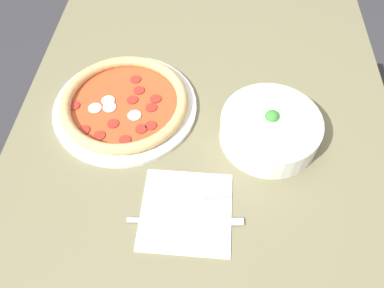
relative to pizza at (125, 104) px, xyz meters
The scene contains 7 objects.
ground_plane 0.79m from the pizza, 87.28° to the left, with size 8.00×8.00×0.00m, color #333338.
dining_table 0.23m from the pizza, 87.28° to the left, with size 1.14×0.88×0.75m.
pizza is the anchor object (origin of this frame).
bowl 0.34m from the pizza, 79.23° to the left, with size 0.22×0.22×0.08m.
napkin 0.31m from the pizza, 32.86° to the left, with size 0.18×0.18×0.00m.
fork 0.28m from the pizza, 35.48° to the left, with size 0.02×0.17×0.00m.
knife 0.32m from the pizza, 29.16° to the left, with size 0.02×0.23×0.01m.
Camera 1 is at (0.57, 0.01, 1.43)m, focal length 35.00 mm.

